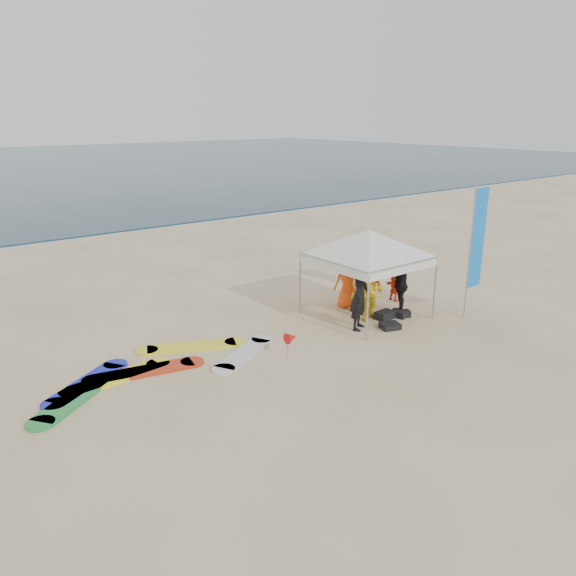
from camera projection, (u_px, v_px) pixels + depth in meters
The scene contains 13 objects.
ground at pixel (335, 371), 12.70m from camera, with size 120.00×120.00×0.00m, color beige.
shoreline_foam at pixel (72, 238), 26.39m from camera, with size 160.00×1.20×0.01m, color silver.
person_black_a at pixel (360, 295), 14.94m from camera, with size 0.70×0.46×1.91m, color black.
person_yellow at pixel (374, 292), 15.70m from camera, with size 0.77×0.60×1.59m, color yellow.
person_orange_a at pixel (368, 285), 16.18m from camera, with size 1.08×0.62×1.67m, color orange.
person_black_b at pixel (401, 284), 16.10m from camera, with size 1.05×0.44×1.79m, color black.
person_orange_b at pixel (348, 279), 16.70m from camera, with size 0.86×0.56×1.75m, color #FE5816.
person_seated at pixel (394, 287), 17.40m from camera, with size 0.81×0.26×0.87m, color red.
canopy_tent at pixel (369, 230), 15.47m from camera, with size 3.80×3.80×2.87m.
feather_flag at pixel (477, 240), 15.58m from camera, with size 0.63×0.04×3.77m.
marker_pennant at pixel (291, 338), 13.29m from camera, with size 0.28×0.28×0.64m.
gear_pile at pixel (392, 317), 15.77m from camera, with size 1.57×1.09×0.22m.
surfboard_spread at pixel (148, 370), 12.65m from camera, with size 5.91×2.54×0.07m.
Camera 1 is at (-7.97, -8.46, 5.56)m, focal length 35.00 mm.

